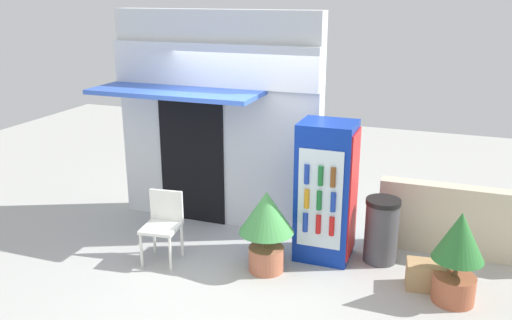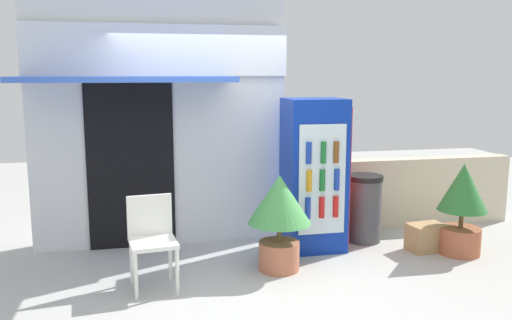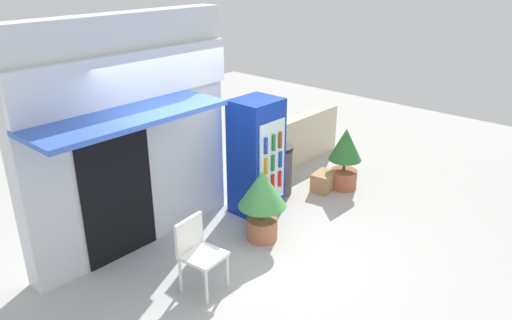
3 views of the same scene
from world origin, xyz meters
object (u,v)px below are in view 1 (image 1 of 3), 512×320
trash_bin (381,230)px  plastic_chair (163,221)px  potted_plant_curbside (458,251)px  potted_plant_near_shop (266,222)px  drink_cooler (326,192)px  cardboard_box (425,275)px

trash_bin → plastic_chair: bearing=-161.2°
potted_plant_curbside → trash_bin: size_ratio=1.27×
plastic_chair → potted_plant_near_shop: 1.33m
plastic_chair → drink_cooler: bearing=21.8°
potted_plant_curbside → trash_bin: (-0.89, 0.68, -0.19)m
potted_plant_near_shop → drink_cooler: bearing=46.3°
plastic_chair → potted_plant_near_shop: size_ratio=0.86×
potted_plant_near_shop → potted_plant_curbside: potted_plant_curbside is taller
potted_plant_curbside → trash_bin: potted_plant_curbside is taller
plastic_chair → trash_bin: 2.73m
trash_bin → drink_cooler: bearing=-170.1°
cardboard_box → plastic_chair: bearing=-173.0°
drink_cooler → cardboard_box: 1.51m
drink_cooler → potted_plant_near_shop: size_ratio=1.74×
cardboard_box → potted_plant_curbside: bearing=-31.2°
potted_plant_curbside → cardboard_box: (-0.31, 0.19, -0.45)m
potted_plant_near_shop → cardboard_box: bearing=7.3°
plastic_chair → cardboard_box: 3.21m
trash_bin → potted_plant_curbside: bearing=-37.3°
plastic_chair → trash_bin: bearing=18.8°
plastic_chair → potted_plant_curbside: potted_plant_curbside is taller
drink_cooler → cardboard_box: size_ratio=4.22×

